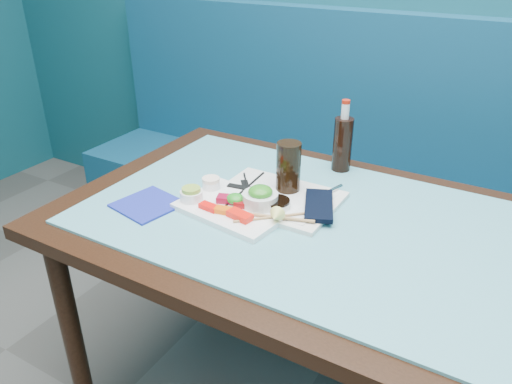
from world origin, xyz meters
The scene contains 34 objects.
booth_bench centered at (0.00, 2.29, 0.37)m, with size 3.00×0.56×1.17m.
dining_table centered at (0.00, 1.45, 0.67)m, with size 1.40×0.90×0.75m.
glass_top centered at (0.00, 1.45, 0.75)m, with size 1.22×0.76×0.01m, color #58A3B0.
sashimi_plate centered at (-0.20, 1.38, 0.77)m, with size 0.30×0.22×0.02m, color white.
salmon_left centered at (-0.25, 1.33, 0.78)m, with size 0.06×0.03×0.01m, color #FF0F0A.
salmon_mid centered at (-0.20, 1.33, 0.78)m, with size 0.06×0.03×0.01m, color #F25C09.
salmon_right centered at (-0.15, 1.33, 0.78)m, with size 0.07×0.03×0.02m, color #FF170A.
tuna_left centered at (-0.23, 1.39, 0.78)m, with size 0.06×0.03×0.02m, color maroon.
tuna_right centered at (-0.17, 1.39, 0.78)m, with size 0.05×0.03×0.02m, color maroon.
seaweed_garnish centered at (-0.20, 1.39, 0.79)m, with size 0.05×0.05×0.03m, color #238A1F.
ramekin_wasabi centered at (-0.32, 1.35, 0.79)m, with size 0.07×0.07×0.03m, color white.
wasabi_fill centered at (-0.32, 1.35, 0.81)m, with size 0.05×0.05×0.01m, color #8AAF38.
ramekin_ginger centered at (-0.32, 1.44, 0.78)m, with size 0.05×0.05×0.02m, color white.
ginger_fill centered at (-0.32, 1.44, 0.80)m, with size 0.05×0.05×0.01m, color #FCE4CF.
soy_dish centered at (-0.09, 1.43, 0.78)m, with size 0.08×0.08×0.02m, color white.
soy_fill centered at (-0.09, 1.43, 0.79)m, with size 0.07×0.07×0.01m, color black.
lemon_wedge centered at (-0.05, 1.35, 0.79)m, with size 0.04×0.04×0.03m, color #EAE46F.
chopstick_sleeve centered at (-0.21, 1.49, 0.78)m, with size 0.14×0.02×0.00m, color black.
wooden_chopstick_a centered at (-0.09, 1.37, 0.78)m, with size 0.01×0.01×0.26m, color #A67D4E.
wooden_chopstick_b centered at (-0.08, 1.37, 0.78)m, with size 0.01×0.01×0.20m, color #AA7F50.
serving_tray centered at (-0.13, 1.49, 0.76)m, with size 0.35×0.26×0.01m, color silver.
paper_placemat centered at (-0.13, 1.49, 0.77)m, with size 0.29×0.21×0.00m, color silver.
seaweed_bowl centered at (-0.14, 1.42, 0.79)m, with size 0.10×0.10×0.04m, color silver.
seaweed_salad centered at (-0.14, 1.42, 0.82)m, with size 0.07×0.07×0.03m, color #2E851E.
cola_glass centered at (-0.12, 1.55, 0.85)m, with size 0.07×0.07×0.15m, color black.
navy_pouch centered at (0.01, 1.49, 0.78)m, with size 0.08×0.18×0.01m, color black.
fork centered at (0.00, 1.60, 0.78)m, with size 0.01×0.01×0.09m, color silver.
black_chopstick_a centered at (-0.22, 1.48, 0.77)m, with size 0.01×0.01×0.25m, color black.
black_chopstick_b centered at (-0.22, 1.48, 0.77)m, with size 0.01×0.01×0.23m, color black.
tray_sleeve centered at (-0.22, 1.48, 0.77)m, with size 0.02×0.13×0.00m, color black.
cola_bottle_body centered at (-0.04, 1.79, 0.85)m, with size 0.06×0.06×0.18m, color black.
cola_bottle_neck centered at (-0.04, 1.79, 0.96)m, with size 0.03×0.03×0.05m, color silver.
cola_bottle_cap centered at (-0.04, 1.79, 0.99)m, with size 0.03×0.03×0.01m, color red.
blue_napkin centered at (-0.43, 1.28, 0.76)m, with size 0.16×0.16×0.01m, color navy.
Camera 1 is at (0.47, 0.35, 1.45)m, focal length 35.00 mm.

